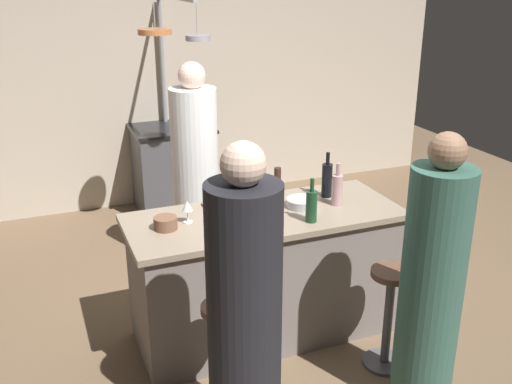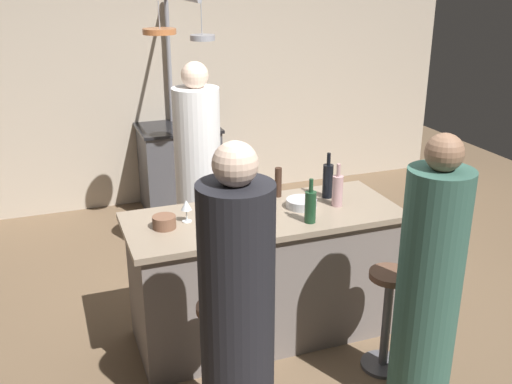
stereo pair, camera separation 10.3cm
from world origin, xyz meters
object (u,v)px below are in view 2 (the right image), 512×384
at_px(mixing_bowl_steel, 301,203).
at_px(bar_stool_right, 387,316).
at_px(wine_glass_near_left_guest, 186,206).
at_px(cutting_board, 229,206).
at_px(stove_range, 180,168).
at_px(wine_bottle_dark, 328,180).
at_px(pepper_mill, 278,182).
at_px(wine_glass_by_chef, 270,197).
at_px(mixing_bowl_ceramic, 221,229).
at_px(guest_right, 428,290).
at_px(wine_bottle_rose, 338,190).
at_px(bar_stool_left, 221,352).
at_px(chef, 198,179).
at_px(guest_left, 237,325).
at_px(wine_bottle_green, 310,206).
at_px(mixing_bowl_wooden, 164,222).
at_px(wine_bottle_red, 233,203).

bearing_deg(mixing_bowl_steel, bar_stool_right, -64.57).
bearing_deg(wine_glass_near_left_guest, cutting_board, 23.52).
relative_size(stove_range, wine_bottle_dark, 2.77).
bearing_deg(pepper_mill, cutting_board, -169.93).
bearing_deg(wine_glass_near_left_guest, wine_glass_by_chef, -3.64).
bearing_deg(mixing_bowl_steel, cutting_board, 159.43).
bearing_deg(mixing_bowl_ceramic, wine_glass_near_left_guest, 119.73).
relative_size(guest_right, wine_glass_by_chef, 11.23).
xyz_separation_m(wine_bottle_rose, wine_bottle_dark, (0.01, 0.16, 0.01)).
relative_size(bar_stool_left, mixing_bowl_ceramic, 4.45).
height_order(pepper_mill, wine_bottle_dark, wine_bottle_dark).
xyz_separation_m(chef, cutting_board, (-0.02, -0.88, 0.10)).
height_order(stove_range, guest_left, guest_left).
relative_size(guest_left, cutting_board, 5.34).
distance_m(chef, cutting_board, 0.88).
bearing_deg(wine_glass_by_chef, wine_bottle_dark, 13.27).
height_order(pepper_mill, wine_bottle_green, wine_bottle_green).
relative_size(chef, guest_right, 1.06).
xyz_separation_m(stove_range, mixing_bowl_steel, (0.28, -2.43, 0.48)).
xyz_separation_m(stove_range, cutting_board, (-0.18, -2.25, 0.46)).
bearing_deg(mixing_bowl_wooden, stove_range, 75.05).
bearing_deg(stove_range, bar_stool_left, -99.14).
distance_m(wine_bottle_green, mixing_bowl_ceramic, 0.59).
xyz_separation_m(bar_stool_right, wine_glass_by_chef, (-0.54, 0.64, 0.63)).
bearing_deg(bar_stool_left, stove_range, 80.86).
distance_m(bar_stool_right, guest_right, 0.53).
bearing_deg(wine_bottle_red, guest_right, -50.00).
distance_m(bar_stool_right, cutting_board, 1.24).
height_order(wine_bottle_green, wine_glass_by_chef, wine_bottle_green).
height_order(stove_range, mixing_bowl_steel, mixing_bowl_steel).
distance_m(wine_bottle_red, wine_glass_by_chef, 0.28).
xyz_separation_m(bar_stool_right, bar_stool_left, (-1.08, 0.00, 0.00)).
height_order(stove_range, wine_bottle_green, wine_bottle_green).
distance_m(guest_left, wine_glass_by_chef, 1.18).
bearing_deg(wine_bottle_green, pepper_mill, 92.37).
bearing_deg(wine_bottle_green, cutting_board, 134.16).
relative_size(wine_bottle_rose, mixing_bowl_ceramic, 1.92).
relative_size(chef, wine_glass_near_left_guest, 11.93).
bearing_deg(pepper_mill, bar_stool_left, -128.40).
distance_m(stove_range, wine_bottle_green, 2.74).
relative_size(stove_range, bar_stool_right, 1.31).
distance_m(stove_range, mixing_bowl_steel, 2.49).
bearing_deg(wine_bottle_red, bar_stool_left, -115.23).
distance_m(guest_right, wine_glass_near_left_guest, 1.52).
relative_size(wine_glass_by_chef, wine_glass_near_left_guest, 1.00).
xyz_separation_m(guest_left, cutting_board, (0.34, 1.19, 0.12)).
distance_m(wine_glass_near_left_guest, mixing_bowl_wooden, 0.17).
distance_m(wine_bottle_green, wine_bottle_dark, 0.46).
xyz_separation_m(pepper_mill, wine_bottle_rose, (0.31, -0.29, 0.01)).
bearing_deg(mixing_bowl_wooden, bar_stool_right, -26.95).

